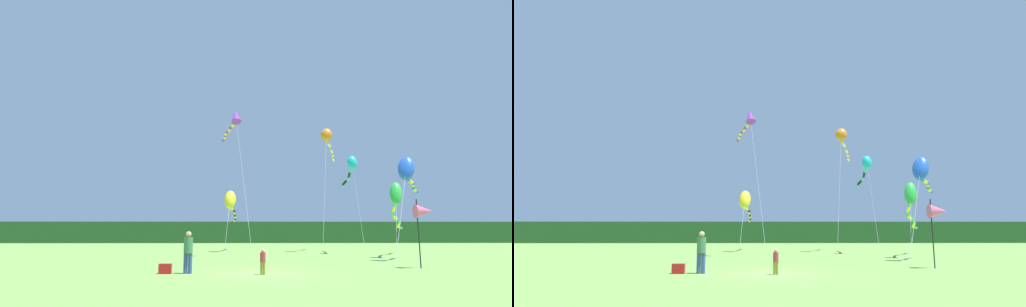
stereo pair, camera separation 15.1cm
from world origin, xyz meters
TOP-DOWN VIEW (x-y plane):
  - ground_plane at (0.00, 0.00)m, footprint 120.00×120.00m
  - distant_treeline at (0.00, 45.00)m, footprint 108.00×3.79m
  - person_adult at (-3.05, -0.38)m, footprint 0.39×0.39m
  - person_child at (0.14, -0.91)m, footprint 0.23×0.23m
  - cooler_box at (-3.99, -0.42)m, footprint 0.53×0.30m
  - banner_flag_pole at (8.26, 1.89)m, footprint 0.90×0.70m
  - kite_yellow at (-1.97, 17.94)m, footprint 1.10×9.72m
  - kite_orange at (6.60, 17.13)m, footprint 3.21×9.69m
  - kite_green at (9.87, 10.09)m, footprint 3.82×9.00m
  - kite_blue at (9.41, 6.61)m, footprint 4.08×6.23m
  - kite_cyan at (7.94, 14.47)m, footprint 0.79×6.81m
  - kite_purple at (-1.51, 11.32)m, footprint 2.44×7.63m

SIDE VIEW (x-z plane):
  - ground_plane at x=0.00m, z-range 0.00..0.00m
  - cooler_box at x=-3.99m, z-range 0.00..0.42m
  - person_child at x=0.14m, z-range 0.06..1.12m
  - person_adult at x=-3.05m, z-range 0.10..1.87m
  - distant_treeline at x=0.00m, z-range 0.00..3.11m
  - banner_flag_pole at x=8.26m, z-range 1.04..4.39m
  - kite_green at x=9.87m, z-range 1.34..6.54m
  - kite_yellow at x=-1.97m, z-range 1.55..6.96m
  - kite_blue at x=9.41m, z-range 2.24..8.72m
  - kite_cyan at x=7.94m, z-range 3.05..10.86m
  - kite_orange at x=6.60m, z-range 4.52..15.33m
  - kite_purple at x=-1.51m, z-range 4.58..15.38m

